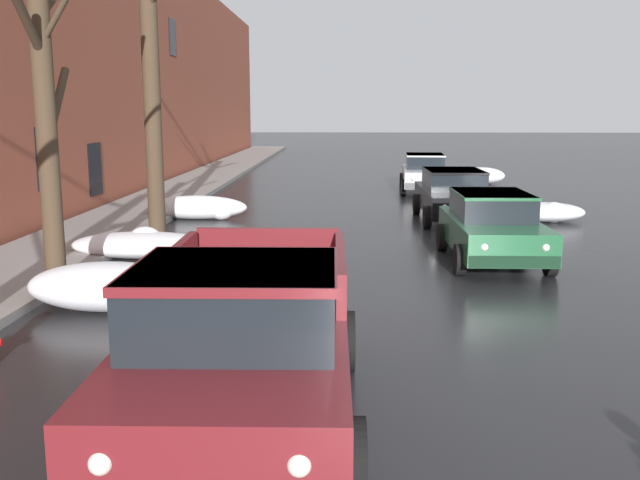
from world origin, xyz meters
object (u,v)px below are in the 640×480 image
bare_tree_mid_block (149,73)px  sedan_black_parked_kerbside_mid (454,194)px  pickup_truck_maroon_approaching_near_lane (245,342)px  sedan_silver_parked_far_down_block (425,172)px  bare_tree_second_along_sidewalk (49,115)px  sedan_green_parked_kerbside_close (492,226)px

bare_tree_mid_block → sedan_black_parked_kerbside_mid: (7.85, 2.22, -3.19)m
bare_tree_mid_block → pickup_truck_maroon_approaching_near_lane: (3.85, -11.17, -3.06)m
pickup_truck_maroon_approaching_near_lane → sedan_black_parked_kerbside_mid: 13.98m
sedan_black_parked_kerbside_mid → sedan_silver_parked_far_down_block: bearing=90.2°
bare_tree_mid_block → sedan_silver_parked_far_down_block: size_ratio=1.78×
bare_tree_second_along_sidewalk → sedan_silver_parked_far_down_block: 17.71m
sedan_green_parked_kerbside_close → sedan_silver_parked_far_down_block: same height
sedan_black_parked_kerbside_mid → bare_tree_second_along_sidewalk: bearing=-132.3°
pickup_truck_maroon_approaching_near_lane → sedan_green_parked_kerbside_close: 8.81m
sedan_green_parked_kerbside_close → sedan_black_parked_kerbside_mid: 5.52m
bare_tree_second_along_sidewalk → sedan_green_parked_kerbside_close: 8.59m
sedan_green_parked_kerbside_close → sedan_black_parked_kerbside_mid: bearing=89.4°
sedan_black_parked_kerbside_mid → bare_tree_mid_block: bearing=-164.2°
bare_tree_second_along_sidewalk → sedan_green_parked_kerbside_close: (7.72, 3.03, -2.23)m
bare_tree_mid_block → pickup_truck_maroon_approaching_near_lane: size_ratio=1.48×
bare_tree_second_along_sidewalk → pickup_truck_maroon_approaching_near_lane: bearing=-52.1°
bare_tree_second_along_sidewalk → sedan_green_parked_kerbside_close: size_ratio=1.56×
bare_tree_mid_block → sedan_green_parked_kerbside_close: bearing=-23.0°
pickup_truck_maroon_approaching_near_lane → sedan_black_parked_kerbside_mid: (4.00, 13.39, -0.13)m
bare_tree_mid_block → bare_tree_second_along_sidewalk: bearing=-89.3°
bare_tree_mid_block → sedan_green_parked_kerbside_close: 9.04m
bare_tree_second_along_sidewalk → sedan_green_parked_kerbside_close: bare_tree_second_along_sidewalk is taller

